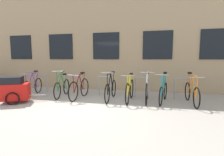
% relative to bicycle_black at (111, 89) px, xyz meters
% --- Properties ---
extents(ground_plane, '(42.00, 42.00, 0.00)m').
position_rel_bicycle_black_xyz_m(ground_plane, '(-0.69, -1.30, -0.39)').
color(ground_plane, '#9E998E').
extents(storefront_building, '(28.00, 5.88, 5.89)m').
position_rel_bicycle_black_xyz_m(storefront_building, '(-0.69, 4.82, 2.55)').
color(storefront_building, tan).
rests_on(storefront_building, ground).
extents(bike_rack, '(6.57, 0.05, 0.82)m').
position_rel_bicycle_black_xyz_m(bike_rack, '(-0.39, 0.60, 0.10)').
color(bike_rack, gray).
rests_on(bike_rack, ground).
extents(bicycle_black, '(0.44, 1.80, 1.08)m').
position_rel_bicycle_black_xyz_m(bicycle_black, '(0.00, 0.00, 0.00)').
color(bicycle_black, black).
rests_on(bicycle_black, ground).
extents(bicycle_green, '(0.44, 1.65, 1.09)m').
position_rel_bicycle_black_xyz_m(bicycle_green, '(-2.06, 0.08, -0.02)').
color(bicycle_green, black).
rests_on(bicycle_green, ground).
extents(bicycle_yellow, '(0.44, 1.79, 1.01)m').
position_rel_bicycle_black_xyz_m(bicycle_yellow, '(0.72, -0.05, 0.01)').
color(bicycle_yellow, black).
rests_on(bicycle_yellow, ground).
extents(bicycle_orange, '(0.44, 1.77, 1.07)m').
position_rel_bicycle_black_xyz_m(bicycle_orange, '(2.83, 0.05, -0.01)').
color(bicycle_orange, black).
rests_on(bicycle_orange, ground).
extents(bicycle_teal, '(0.51, 1.64, 1.07)m').
position_rel_bicycle_black_xyz_m(bicycle_teal, '(1.90, 0.05, -0.02)').
color(bicycle_teal, black).
rests_on(bicycle_teal, ground).
extents(bicycle_purple, '(0.52, 1.70, 1.03)m').
position_rel_bicycle_black_xyz_m(bicycle_purple, '(-3.40, 0.02, -0.01)').
color(bicycle_purple, black).
rests_on(bicycle_purple, ground).
extents(bicycle_white, '(0.44, 1.72, 1.11)m').
position_rel_bicycle_black_xyz_m(bicycle_white, '(1.34, 0.02, 0.02)').
color(bicycle_white, black).
rests_on(bicycle_white, ground).
extents(bicycle_maroon, '(0.44, 1.72, 1.02)m').
position_rel_bicycle_black_xyz_m(bicycle_maroon, '(-1.23, -0.08, 0.00)').
color(bicycle_maroon, black).
rests_on(bicycle_maroon, ground).
extents(bike_trailer, '(1.43, 0.95, 0.93)m').
position_rel_bicycle_black_xyz_m(bike_trailer, '(-3.18, -1.20, 0.08)').
color(bike_trailer, red).
rests_on(bike_trailer, ground).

